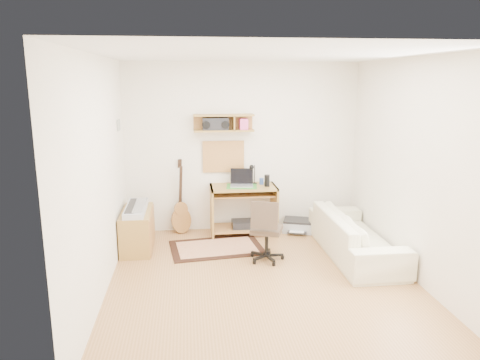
{
  "coord_description": "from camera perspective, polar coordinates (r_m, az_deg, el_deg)",
  "views": [
    {
      "loc": [
        -0.85,
        -4.94,
        2.35
      ],
      "look_at": [
        -0.15,
        1.05,
        1.0
      ],
      "focal_mm": 34.04,
      "sensor_mm": 36.0,
      "label": 1
    }
  ],
  "objects": [
    {
      "name": "waste_basket",
      "position": [
        6.36,
        -13.6,
        -7.92
      ],
      "size": [
        0.3,
        0.3,
        0.31
      ],
      "primitive_type": "cylinder",
      "rotation": [
        0.0,
        0.0,
        0.14
      ],
      "color": "white",
      "rests_on": "floor"
    },
    {
      "name": "printer",
      "position": [
        7.25,
        7.31,
        -5.69
      ],
      "size": [
        0.56,
        0.49,
        0.18
      ],
      "primitive_type": "cube",
      "rotation": [
        0.0,
        0.0,
        -0.31
      ],
      "color": "#A5A8AA",
      "rests_on": "floor"
    },
    {
      "name": "sofa",
      "position": [
        6.35,
        14.32,
        -5.82
      ],
      "size": [
        0.57,
        1.96,
        0.77
      ],
      "primitive_type": "imported",
      "rotation": [
        0.0,
        0.0,
        1.57
      ],
      "color": "beige",
      "rests_on": "floor"
    },
    {
      "name": "desk_lamp",
      "position": [
        7.03,
        1.82,
        0.74
      ],
      "size": [
        0.1,
        0.1,
        0.31
      ],
      "primitive_type": null,
      "color": "black",
      "rests_on": "desk"
    },
    {
      "name": "wall_photo",
      "position": [
        6.54,
        -14.99,
        6.66
      ],
      "size": [
        0.02,
        0.2,
        0.15
      ],
      "primitive_type": "cube",
      "color": "#4C8CBF",
      "rests_on": "left_wall"
    },
    {
      "name": "back_wall",
      "position": [
        7.07,
        0.31,
        4.08
      ],
      "size": [
        3.6,
        0.01,
        2.6
      ],
      "primitive_type": "cube",
      "color": "white",
      "rests_on": "ground"
    },
    {
      "name": "laptop",
      "position": [
        6.85,
        0.22,
        0.24
      ],
      "size": [
        0.38,
        0.38,
        0.26
      ],
      "primitive_type": null,
      "rotation": [
        0.0,
        0.0,
        -0.13
      ],
      "color": "silver",
      "rests_on": "desk"
    },
    {
      "name": "desk",
      "position": [
        7.0,
        0.43,
        -3.77
      ],
      "size": [
        1.0,
        0.55,
        0.75
      ],
      "primitive_type": null,
      "color": "#A27B39",
      "rests_on": "floor"
    },
    {
      "name": "music_keyboard",
      "position": [
        6.48,
        -12.9,
        -3.48
      ],
      "size": [
        0.27,
        0.87,
        0.08
      ],
      "primitive_type": "cube",
      "color": "#B2B5BA",
      "rests_on": "cabinet"
    },
    {
      "name": "rug",
      "position": [
        6.52,
        -2.95,
        -8.46
      ],
      "size": [
        1.37,
        1.0,
        0.02
      ],
      "primitive_type": "cube",
      "rotation": [
        0.0,
        0.0,
        0.12
      ],
      "color": "beige",
      "rests_on": "floor"
    },
    {
      "name": "ceiling",
      "position": [
        5.02,
        3.21,
        15.52
      ],
      "size": [
        3.6,
        4.0,
        0.01
      ],
      "primitive_type": "cube",
      "color": "white",
      "rests_on": "ground"
    },
    {
      "name": "floor",
      "position": [
        5.54,
        2.87,
        -12.56
      ],
      "size": [
        3.6,
        4.0,
        0.01
      ],
      "primitive_type": "cube",
      "color": "#AA7947",
      "rests_on": "ground"
    },
    {
      "name": "boombox",
      "position": [
        6.86,
        -3.1,
        6.99
      ],
      "size": [
        0.38,
        0.18,
        0.2
      ],
      "primitive_type": "cube",
      "color": "black",
      "rests_on": "wall_shelf"
    },
    {
      "name": "task_chair",
      "position": [
        5.98,
        3.37,
        -6.2
      ],
      "size": [
        0.55,
        0.55,
        0.85
      ],
      "primitive_type": null,
      "rotation": [
        0.0,
        0.0,
        -0.35
      ],
      "color": "#3C2F23",
      "rests_on": "floor"
    },
    {
      "name": "wall_shelf",
      "position": [
        6.87,
        -2.06,
        7.18
      ],
      "size": [
        0.9,
        0.25,
        0.26
      ],
      "primitive_type": "cube",
      "color": "#A27B39",
      "rests_on": "back_wall"
    },
    {
      "name": "pencil_cup",
      "position": [
        7.03,
        2.71,
        -0.15
      ],
      "size": [
        0.07,
        0.07,
        0.1
      ],
      "primitive_type": "cylinder",
      "color": "#35569F",
      "rests_on": "desk"
    },
    {
      "name": "right_wall",
      "position": [
        5.7,
        21.21,
        1.15
      ],
      "size": [
        0.01,
        4.0,
        2.6
      ],
      "primitive_type": "cube",
      "color": "white",
      "rests_on": "ground"
    },
    {
      "name": "guitar",
      "position": [
        7.03,
        -7.46,
        -2.11
      ],
      "size": [
        0.35,
        0.27,
        1.15
      ],
      "primitive_type": null,
      "rotation": [
        0.0,
        0.0,
        0.3
      ],
      "color": "#A06A31",
      "rests_on": "floor"
    },
    {
      "name": "cork_board",
      "position": [
        7.04,
        -2.09,
        2.96
      ],
      "size": [
        0.64,
        0.03,
        0.49
      ],
      "primitive_type": "cube",
      "color": "tan",
      "rests_on": "back_wall"
    },
    {
      "name": "speaker",
      "position": [
        6.89,
        3.4,
        -0.08
      ],
      "size": [
        0.08,
        0.08,
        0.18
      ],
      "primitive_type": "cylinder",
      "color": "black",
      "rests_on": "desk"
    },
    {
      "name": "left_wall",
      "position": [
        5.14,
        -17.23,
        0.26
      ],
      "size": [
        0.01,
        4.0,
        2.6
      ],
      "primitive_type": "cube",
      "color": "white",
      "rests_on": "ground"
    },
    {
      "name": "cabinet",
      "position": [
        6.58,
        -12.76,
        -6.1
      ],
      "size": [
        0.4,
        0.9,
        0.55
      ],
      "primitive_type": "cube",
      "color": "#A27B39",
      "rests_on": "floor"
    }
  ]
}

